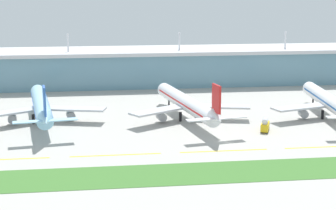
{
  "coord_description": "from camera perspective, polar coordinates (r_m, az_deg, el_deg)",
  "views": [
    {
      "loc": [
        -41.88,
        -171.91,
        51.45
      ],
      "look_at": [
        -15.87,
        28.66,
        7.0
      ],
      "focal_mm": 58.9,
      "sensor_mm": 36.0,
      "label": 1
    }
  ],
  "objects": [
    {
      "name": "taxiway_stripe_centre",
      "position": [
        175.17,
        5.79,
        -4.74
      ],
      "size": [
        28.0,
        0.7,
        0.04
      ],
      "primitive_type": "cube",
      "color": "yellow",
      "rests_on": "ground"
    },
    {
      "name": "ground_plane",
      "position": [
        184.26,
        6.07,
        -3.89
      ],
      "size": [
        600.0,
        600.0,
        0.0
      ],
      "primitive_type": "plane",
      "color": "#A8A59E"
    },
    {
      "name": "airliner_near_middle",
      "position": [
        213.94,
        -12.99,
        -0.07
      ],
      "size": [
        48.3,
        66.14,
        18.9
      ],
      "color": "#9ED1EA",
      "rests_on": "ground"
    },
    {
      "name": "grass_verge",
      "position": [
        157.82,
        8.48,
        -6.75
      ],
      "size": [
        300.0,
        18.0,
        0.1
      ],
      "primitive_type": "cube",
      "color": "#3D702D",
      "rests_on": "ground"
    },
    {
      "name": "fuel_truck",
      "position": [
        199.58,
        10.01,
        -2.07
      ],
      "size": [
        5.12,
        7.65,
        4.95
      ],
      "color": "gold",
      "rests_on": "ground"
    },
    {
      "name": "taxiway_stripe_west",
      "position": [
        173.27,
        -16.79,
        -5.42
      ],
      "size": [
        28.0,
        0.7,
        0.04
      ],
      "primitive_type": "cube",
      "color": "yellow",
      "rests_on": "ground"
    },
    {
      "name": "airliner_far_middle",
      "position": [
        223.83,
        16.44,
        0.28
      ],
      "size": [
        48.55,
        66.67,
        18.9
      ],
      "color": "white",
      "rests_on": "ground"
    },
    {
      "name": "airliner_center",
      "position": [
        212.3,
        1.98,
        0.15
      ],
      "size": [
        48.03,
        67.58,
        18.9
      ],
      "color": "white",
      "rests_on": "ground"
    },
    {
      "name": "terminal_building",
      "position": [
        289.51,
        1.01,
        4.06
      ],
      "size": [
        288.0,
        34.0,
        27.55
      ],
      "color": "#6693A8",
      "rests_on": "ground"
    },
    {
      "name": "taxiway_stripe_mid_west",
      "position": [
        170.87,
        -5.43,
        -5.18
      ],
      "size": [
        28.0,
        0.7,
        0.04
      ],
      "primitive_type": "cube",
      "color": "yellow",
      "rests_on": "ground"
    },
    {
      "name": "taxiway_stripe_mid_east",
      "position": [
        185.7,
        16.09,
        -4.18
      ],
      "size": [
        28.0,
        0.7,
        0.04
      ],
      "primitive_type": "cube",
      "color": "yellow",
      "rests_on": "ground"
    }
  ]
}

